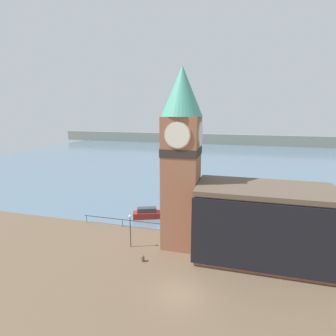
# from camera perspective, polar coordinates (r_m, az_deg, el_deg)

# --- Properties ---
(ground_plane) EXTENTS (160.00, 160.00, 0.00)m
(ground_plane) POSITION_cam_1_polar(r_m,az_deg,el_deg) (26.13, 2.51, -25.65)
(ground_plane) COLOR brown
(water) EXTENTS (160.00, 120.00, 0.00)m
(water) POSITION_cam_1_polar(r_m,az_deg,el_deg) (93.52, 12.13, 2.09)
(water) COLOR slate
(water) RESTS_ON ground_plane
(far_shoreline) EXTENTS (180.00, 3.00, 5.00)m
(far_shoreline) POSITION_cam_1_polar(r_m,az_deg,el_deg) (132.80, 13.13, 6.08)
(far_shoreline) COLOR gray
(far_shoreline) RESTS_ON water
(pier_railing) EXTENTS (12.07, 0.08, 1.09)m
(pier_railing) POSITION_cam_1_polar(r_m,az_deg,el_deg) (38.33, -9.91, -11.12)
(pier_railing) COLOR #333338
(pier_railing) RESTS_ON ground_plane
(clock_tower) EXTENTS (4.61, 4.61, 20.89)m
(clock_tower) POSITION_cam_1_polar(r_m,az_deg,el_deg) (30.05, 2.95, 2.73)
(clock_tower) COLOR #935B42
(clock_tower) RESTS_ON ground_plane
(pier_building) EXTENTS (14.48, 7.32, 8.26)m
(pier_building) POSITION_cam_1_polar(r_m,az_deg,el_deg) (30.75, 19.96, -11.30)
(pier_building) COLOR #935B42
(pier_building) RESTS_ON ground_plane
(boat_near) EXTENTS (6.71, 3.83, 1.63)m
(boat_near) POSITION_cam_1_polar(r_m,az_deg,el_deg) (40.98, -3.24, -9.89)
(boat_near) COLOR maroon
(boat_near) RESTS_ON water
(mooring_bollard_near) EXTENTS (0.35, 0.35, 0.71)m
(mooring_bollard_near) POSITION_cam_1_polar(r_m,az_deg,el_deg) (30.30, -5.49, -18.95)
(mooring_bollard_near) COLOR brown
(mooring_bollard_near) RESTS_ON ground_plane
(lamp_post) EXTENTS (0.32, 0.32, 4.08)m
(lamp_post) POSITION_cam_1_polar(r_m,az_deg,el_deg) (32.13, -8.23, -12.16)
(lamp_post) COLOR #2D2D33
(lamp_post) RESTS_ON ground_plane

